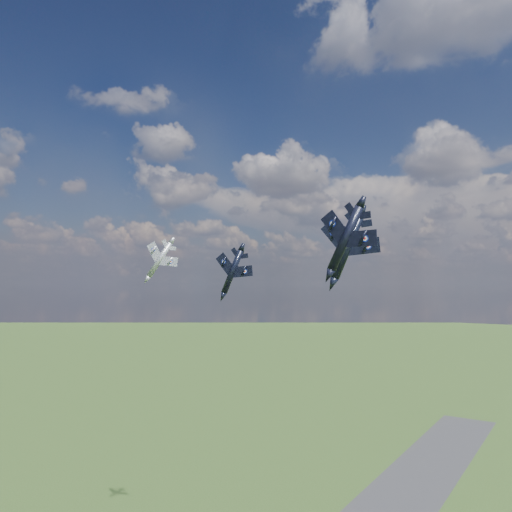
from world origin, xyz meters
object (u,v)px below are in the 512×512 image
Objects in this scene: jet_lead_navy at (232,272)px; jet_high_navy at (347,247)px; jet_left_silver at (160,260)px; jet_right_navy at (345,238)px.

jet_lead_navy is 0.77× the size of jet_high_navy.
jet_left_silver is (-50.97, 5.37, -0.68)m from jet_high_navy.
jet_right_navy is 0.94× the size of jet_left_silver.
jet_left_silver reaches higher than jet_right_navy.
jet_right_navy is 64.98m from jet_left_silver.
jet_right_navy is at bearing -79.99° from jet_high_navy.
jet_high_navy is at bearing -8.13° from jet_lead_navy.
jet_high_navy reaches higher than jet_lead_navy.
jet_lead_navy is 1.01× the size of jet_right_navy.
jet_lead_navy is at bearing 148.08° from jet_right_navy.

